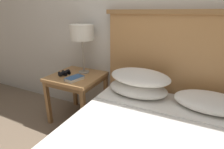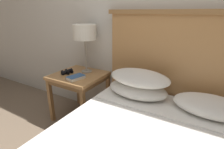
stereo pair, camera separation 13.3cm
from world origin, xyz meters
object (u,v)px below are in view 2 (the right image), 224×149
object	(u,v)px
book_on_nightstand	(76,77)
binoculars_pair	(67,72)
nightstand	(79,80)
table_lamp	(85,33)

from	to	relation	value
book_on_nightstand	binoculars_pair	world-z (taller)	binoculars_pair
nightstand	binoculars_pair	size ratio (longest dim) A/B	3.66
nightstand	binoculars_pair	world-z (taller)	binoculars_pair
book_on_nightstand	binoculars_pair	xyz separation A→B (m)	(-0.22, 0.09, 0.00)
table_lamp	binoculars_pair	size ratio (longest dim) A/B	3.59
book_on_nightstand	table_lamp	bearing A→B (deg)	100.96
nightstand	table_lamp	size ratio (longest dim) A/B	1.02
nightstand	book_on_nightstand	world-z (taller)	book_on_nightstand
table_lamp	book_on_nightstand	xyz separation A→B (m)	(0.05, -0.26, -0.46)
table_lamp	binoculars_pair	distance (m)	0.51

